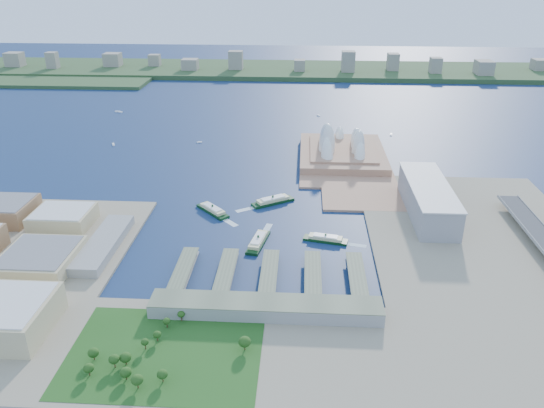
# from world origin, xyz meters

# --- Properties ---
(ground) EXTENTS (3000.00, 3000.00, 0.00)m
(ground) POSITION_xyz_m (0.00, 0.00, 0.00)
(ground) COLOR #0E2343
(ground) RESTS_ON ground
(south_land) EXTENTS (720.00, 180.00, 3.00)m
(south_land) POSITION_xyz_m (0.00, -210.00, 1.50)
(south_land) COLOR gray
(south_land) RESTS_ON ground
(east_land) EXTENTS (240.00, 500.00, 3.00)m
(east_land) POSITION_xyz_m (240.00, -50.00, 1.50)
(east_land) COLOR gray
(east_land) RESTS_ON ground
(peninsula) EXTENTS (135.00, 220.00, 3.00)m
(peninsula) POSITION_xyz_m (107.50, 260.00, 1.50)
(peninsula) COLOR #A37559
(peninsula) RESTS_ON ground
(far_shore) EXTENTS (2200.00, 260.00, 12.00)m
(far_shore) POSITION_xyz_m (0.00, 980.00, 6.00)
(far_shore) COLOR #2D4926
(far_shore) RESTS_ON ground
(opera_house) EXTENTS (134.00, 180.00, 58.00)m
(opera_house) POSITION_xyz_m (105.00, 280.00, 32.00)
(opera_house) COLOR white
(opera_house) RESTS_ON peninsula
(toaster_building) EXTENTS (45.00, 155.00, 35.00)m
(toaster_building) POSITION_xyz_m (195.00, 80.00, 20.50)
(toaster_building) COLOR gray
(toaster_building) RESTS_ON east_land
(west_buildings) EXTENTS (200.00, 280.00, 27.00)m
(west_buildings) POSITION_xyz_m (-250.00, -70.00, 16.50)
(west_buildings) COLOR olive
(west_buildings) RESTS_ON west_land
(ferry_wharves) EXTENTS (184.00, 90.00, 9.30)m
(ferry_wharves) POSITION_xyz_m (14.00, -75.00, 4.65)
(ferry_wharves) COLOR #5A644B
(ferry_wharves) RESTS_ON ground
(terminal_building) EXTENTS (200.00, 28.00, 12.00)m
(terminal_building) POSITION_xyz_m (15.00, -135.00, 9.00)
(terminal_building) COLOR gray
(terminal_building) RESTS_ON south_land
(park) EXTENTS (150.00, 110.00, 16.00)m
(park) POSITION_xyz_m (-60.00, -190.00, 11.00)
(park) COLOR #194714
(park) RESTS_ON south_land
(far_skyline) EXTENTS (1900.00, 140.00, 55.00)m
(far_skyline) POSITION_xyz_m (0.00, 960.00, 39.50)
(far_skyline) COLOR gray
(far_skyline) RESTS_ON far_shore
(ferry_a) EXTENTS (46.14, 47.94, 10.03)m
(ferry_a) POSITION_xyz_m (-65.24, 70.60, 5.02)
(ferry_a) COLOR black
(ferry_a) RESTS_ON ground
(ferry_b) EXTENTS (54.87, 42.31, 10.60)m
(ferry_b) POSITION_xyz_m (7.01, 102.12, 5.30)
(ferry_b) COLOR black
(ferry_b) RESTS_ON ground
(ferry_c) EXTENTS (23.72, 55.55, 10.20)m
(ferry_c) POSITION_xyz_m (-2.57, -5.61, 5.10)
(ferry_c) COLOR black
(ferry_c) RESTS_ON ground
(ferry_d) EXTENTS (50.13, 22.47, 9.19)m
(ferry_d) POSITION_xyz_m (70.81, 5.04, 4.60)
(ferry_d) COLOR black
(ferry_d) RESTS_ON ground
(boat_a) EXTENTS (8.44, 13.89, 2.63)m
(boat_a) POSITION_xyz_m (-274.49, 320.92, 1.31)
(boat_a) COLOR white
(boat_a) RESTS_ON ground
(boat_b) EXTENTS (9.19, 5.89, 2.34)m
(boat_b) POSITION_xyz_m (-132.44, 341.27, 1.17)
(boat_b) COLOR white
(boat_b) RESTS_ON ground
(boat_c) EXTENTS (5.91, 12.52, 2.71)m
(boat_c) POSITION_xyz_m (199.37, 405.65, 1.36)
(boat_c) COLOR white
(boat_c) RESTS_ON ground
(boat_d) EXTENTS (17.49, 9.87, 2.92)m
(boat_d) POSITION_xyz_m (-333.81, 529.06, 1.46)
(boat_d) COLOR white
(boat_d) RESTS_ON ground
(boat_e) EXTENTS (6.46, 10.01, 2.35)m
(boat_e) POSITION_xyz_m (72.80, 525.30, 1.17)
(boat_e) COLOR white
(boat_e) RESTS_ON ground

